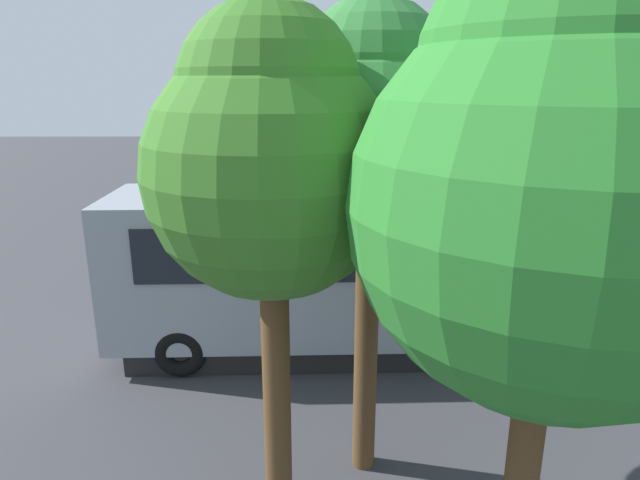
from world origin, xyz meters
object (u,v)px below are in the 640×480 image
(stunt_motorcycle, at_px, (250,233))
(tree_left, at_px, (559,177))
(tour_bus, at_px, (357,272))
(tree_centre, at_px, (271,158))
(parked_motorcycle_silver, at_px, (490,285))
(tree_far, at_px, (372,131))
(spectator_left, at_px, (356,262))
(spectator_far_left, at_px, (403,263))
(spectator_centre, at_px, (310,259))

(stunt_motorcycle, height_order, tree_left, tree_left)
(tour_bus, relative_size, tree_centre, 1.59)
(parked_motorcycle_silver, height_order, stunt_motorcycle, stunt_motorcycle)
(tree_far, bearing_deg, spectator_left, -92.80)
(tour_bus, bearing_deg, spectator_left, -93.73)
(spectator_left, relative_size, parked_motorcycle_silver, 0.86)
(tour_bus, height_order, parked_motorcycle_silver, tour_bus)
(spectator_far_left, distance_m, tree_left, 9.18)
(spectator_left, xyz_separation_m, parked_motorcycle_silver, (-3.34, 0.16, -0.56))
(stunt_motorcycle, distance_m, tree_centre, 12.38)
(tree_centre, distance_m, tree_far, 1.67)
(tree_centre, bearing_deg, spectator_centre, -92.29)
(spectator_far_left, bearing_deg, tree_left, 88.74)
(spectator_left, relative_size, tree_far, 0.28)
(spectator_far_left, height_order, stunt_motorcycle, spectator_far_left)
(spectator_left, distance_m, parked_motorcycle_silver, 3.39)
(spectator_far_left, bearing_deg, parked_motorcycle_silver, 176.61)
(stunt_motorcycle, xyz_separation_m, tree_centre, (-1.70, 11.59, 4.01))
(stunt_motorcycle, bearing_deg, spectator_left, 126.30)
(spectator_centre, xyz_separation_m, tree_left, (-2.12, 8.81, 3.62))
(tree_centre, relative_size, tree_far, 0.97)
(spectator_left, relative_size, stunt_motorcycle, 0.93)
(tour_bus, xyz_separation_m, spectator_far_left, (-1.33, -2.38, -0.62))
(spectator_left, xyz_separation_m, tree_far, (0.30, 6.10, 3.74))
(spectator_left, relative_size, spectator_centre, 1.04)
(spectator_far_left, relative_size, stunt_motorcycle, 0.91)
(stunt_motorcycle, bearing_deg, tree_far, 105.29)
(tour_bus, bearing_deg, spectator_centre, -70.58)
(stunt_motorcycle, height_order, tree_far, tree_far)
(spectator_left, bearing_deg, spectator_far_left, 178.66)
(spectator_far_left, relative_size, tree_far, 0.27)
(spectator_left, xyz_separation_m, tree_left, (-0.99, 8.47, 3.58))
(tour_bus, xyz_separation_m, tree_left, (-1.15, 6.07, 2.98))
(spectator_centre, bearing_deg, stunt_motorcycle, -62.89)
(tour_bus, relative_size, spectator_left, 5.61)
(spectator_centre, bearing_deg, spectator_far_left, 170.89)
(parked_motorcycle_silver, xyz_separation_m, stunt_motorcycle, (6.47, -4.42, 0.13))
(tour_bus, height_order, stunt_motorcycle, tour_bus)
(spectator_left, height_order, stunt_motorcycle, spectator_left)
(tree_far, bearing_deg, tour_bus, -92.20)
(spectator_far_left, bearing_deg, stunt_motorcycle, -44.89)
(spectator_centre, height_order, tree_far, tree_far)
(spectator_far_left, xyz_separation_m, spectator_centre, (2.30, -0.37, -0.02))
(tree_left, height_order, tree_far, tree_left)
(spectator_left, bearing_deg, stunt_motorcycle, -53.70)
(tour_bus, relative_size, spectator_centre, 5.80)
(spectator_far_left, height_order, spectator_left, spectator_left)
(parked_motorcycle_silver, distance_m, tree_left, 9.58)
(spectator_far_left, relative_size, tree_left, 0.26)
(spectator_centre, xyz_separation_m, tree_far, (-0.83, 6.44, 3.78))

